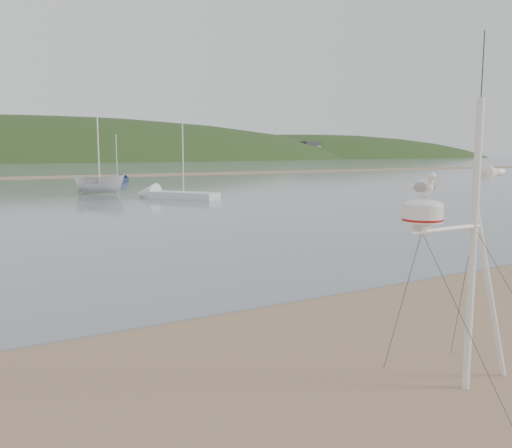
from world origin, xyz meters
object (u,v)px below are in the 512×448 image
boat_white (99,167)px  sailboat_blue_far (121,180)px  mast_rig (470,308)px  sailboat_white_near (163,194)px

boat_white → sailboat_blue_far: 17.39m
boat_white → sailboat_blue_far: bearing=20.8°
boat_white → sailboat_blue_far: size_ratio=0.77×
boat_white → mast_rig: bearing=-144.2°
boat_white → sailboat_blue_far: sailboat_blue_far is taller
mast_rig → sailboat_blue_far: sailboat_blue_far is taller
boat_white → sailboat_blue_far: (6.48, 16.02, -1.93)m
mast_rig → sailboat_white_near: 34.08m
sailboat_white_near → sailboat_blue_far: sailboat_white_near is taller
mast_rig → sailboat_blue_far: 55.87m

